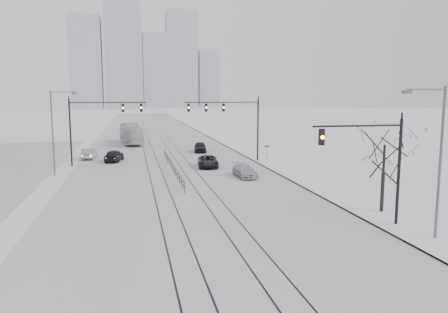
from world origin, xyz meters
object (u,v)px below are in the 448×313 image
sedan_sb_outer (89,154)px  sedan_nb_right (245,171)px  sedan_nb_front (208,161)px  sedan_nb_far (200,147)px  box_truck (131,134)px  traffic_mast_near (377,158)px  sedan_sb_inner (114,156)px  bare_tree (384,152)px

sedan_sb_outer → sedan_nb_right: size_ratio=0.96×
sedan_nb_front → sedan_nb_far: 13.97m
sedan_nb_front → box_truck: (-8.89, 27.58, 1.03)m
traffic_mast_near → sedan_nb_front: bearing=103.9°
sedan_nb_right → box_truck: 36.55m
sedan_sb_outer → sedan_nb_front: (14.43, -10.05, -0.01)m
sedan_sb_outer → box_truck: size_ratio=0.34×
traffic_mast_near → sedan_sb_outer: bearing=120.2°
sedan_sb_inner → sedan_sb_outer: sedan_sb_inner is taller
sedan_sb_outer → box_truck: (5.53, 17.53, 1.02)m
bare_tree → sedan_nb_right: bearing=111.4°
sedan_sb_outer → bare_tree: bearing=129.6°
sedan_nb_right → box_truck: box_truck is taller
bare_tree → sedan_nb_right: (-6.14, 15.63, -3.85)m
sedan_nb_far → sedan_nb_right: bearing=-78.7°
sedan_nb_right → bare_tree: bearing=-71.8°
sedan_nb_front → sedan_nb_far: size_ratio=1.12×
traffic_mast_near → box_truck: size_ratio=0.57×
traffic_mast_near → sedan_sb_outer: traffic_mast_near is taller
sedan_sb_outer → sedan_nb_far: (15.66, 3.86, 0.06)m
bare_tree → box_truck: bearing=109.4°
sedan_nb_right → sedan_nb_far: (-1.40, 21.00, 0.11)m
traffic_mast_near → sedan_sb_inner: size_ratio=1.54×
box_truck → sedan_nb_far: bearing=120.9°
sedan_sb_inner → traffic_mast_near: bearing=129.2°
sedan_nb_far → box_truck: size_ratio=0.36×
sedan_sb_inner → sedan_nb_front: size_ratio=0.91×
traffic_mast_near → sedan_sb_outer: 41.55m
sedan_sb_inner → sedan_nb_far: sedan_sb_inner is taller
traffic_mast_near → sedan_sb_inner: 37.23m
bare_tree → box_truck: size_ratio=0.49×
sedan_nb_far → box_truck: 17.04m
sedan_sb_outer → box_truck: 18.41m
bare_tree → sedan_nb_front: bearing=111.1°
sedan_sb_inner → sedan_nb_right: size_ratio=1.03×
box_truck → traffic_mast_near: bearing=100.3°
bare_tree → sedan_sb_inner: (-19.83, 29.68, -3.72)m
sedan_nb_right → sedan_nb_far: 21.05m
sedan_sb_outer → sedan_nb_right: sedan_sb_outer is taller
sedan_nb_right → traffic_mast_near: bearing=-81.9°
sedan_nb_right → box_truck: bearing=105.2°
sedan_nb_right → sedan_sb_outer: bearing=131.7°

